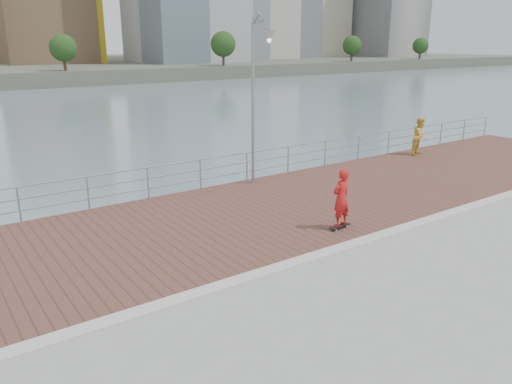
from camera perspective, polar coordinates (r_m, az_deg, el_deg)
water at (r=13.50m, az=5.08°, el=-15.62°), size 400.00×400.00×0.00m
brick_lane at (r=15.23m, az=-3.47°, el=-3.21°), size 40.00×6.80×0.02m
curb at (r=12.52m, az=5.32°, el=-7.76°), size 40.00×0.40×0.06m
guardrail at (r=17.88m, az=-9.26°, el=1.96°), size 39.06×0.06×1.13m
street_lamp at (r=18.06m, az=0.43°, el=13.52°), size 0.43×1.24×5.87m
skateboard at (r=14.69m, az=9.54°, el=-3.87°), size 0.76×0.27×0.09m
skateboarder at (r=14.41m, az=9.71°, el=-0.65°), size 0.66×0.47×1.69m
bystander at (r=24.96m, az=18.24°, el=6.08°), size 1.01×0.87×1.78m
shoreline_trees at (r=88.57m, az=-21.03°, el=15.24°), size 169.39×4.85×6.46m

